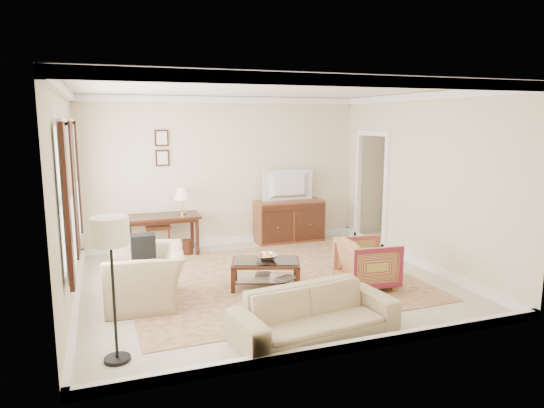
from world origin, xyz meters
TOP-DOWN VIEW (x-y plane):
  - room_shell at (0.00, 0.00)m, footprint 5.51×5.01m
  - annex_bedroom at (4.49, 1.15)m, footprint 3.00×2.70m
  - window_front at (-2.70, -0.70)m, footprint 0.12×1.56m
  - window_rear at (-2.70, 0.90)m, footprint 0.12×1.56m
  - doorway at (2.71, 1.50)m, footprint 0.10×1.12m
  - rug at (0.10, 0.09)m, footprint 4.37×3.77m
  - writing_desk at (-1.31, 2.06)m, footprint 1.34×0.67m
  - desk_chair at (-1.36, 2.41)m, footprint 0.54×0.54m
  - desk_lamp at (-0.92, 2.06)m, footprint 0.32×0.32m
  - framed_prints at (-1.21, 2.47)m, footprint 0.25×0.04m
  - sideboard at (1.24, 2.21)m, footprint 1.38×0.53m
  - tv at (1.24, 2.19)m, footprint 1.01×0.58m
  - coffee_table at (-0.10, -0.25)m, footprint 1.12×0.86m
  - fruit_bowl at (-0.06, -0.21)m, footprint 0.42×0.42m
  - book_a at (-0.20, -0.09)m, footprint 0.27×0.16m
  - book_b at (0.13, -0.30)m, footprint 0.15×0.26m
  - striped_armchair at (1.34, -0.72)m, footprint 0.78×0.83m
  - club_armchair at (-1.81, -0.30)m, footprint 0.87×1.23m
  - backpack at (-1.83, -0.18)m, footprint 0.25×0.34m
  - sofa at (-0.10, -2.00)m, footprint 1.97×0.80m
  - floor_lamp at (-2.25, -1.84)m, footprint 0.37×0.37m

SIDE VIEW (x-z plane):
  - rug at x=0.10m, z-range 0.00..0.01m
  - book_b at x=0.13m, z-range -0.03..0.35m
  - book_a at x=-0.20m, z-range -0.02..0.35m
  - coffee_table at x=-0.10m, z-range 0.11..0.53m
  - annex_bedroom at x=4.49m, z-range -1.11..1.79m
  - sofa at x=-0.10m, z-range 0.00..0.75m
  - striped_armchair at x=1.34m, z-range 0.00..0.79m
  - sideboard at x=1.24m, z-range 0.00..0.85m
  - fruit_bowl at x=-0.06m, z-range 0.42..0.52m
  - club_armchair at x=-1.81m, z-range 0.00..1.01m
  - desk_chair at x=-1.36m, z-range 0.00..1.05m
  - writing_desk at x=-1.31m, z-range 0.26..0.99m
  - backpack at x=-1.83m, z-range 0.55..0.95m
  - desk_lamp at x=-0.92m, z-range 0.73..1.23m
  - doorway at x=2.71m, z-range -0.05..2.20m
  - floor_lamp at x=-2.25m, z-range 0.51..2.02m
  - tv at x=1.24m, z-range 1.29..1.42m
  - window_front at x=-2.70m, z-range 0.65..2.45m
  - window_rear at x=-2.70m, z-range 0.65..2.45m
  - framed_prints at x=-1.21m, z-range 1.60..2.28m
  - room_shell at x=0.00m, z-range 1.02..3.93m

